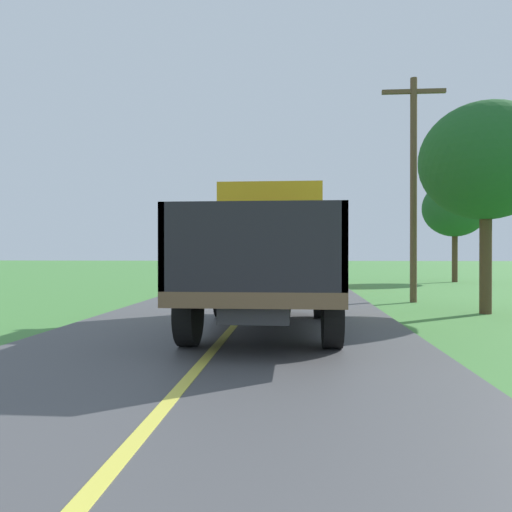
{
  "coord_description": "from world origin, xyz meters",
  "views": [
    {
      "loc": [
        1.17,
        2.78,
        1.45
      ],
      "look_at": [
        0.43,
        11.99,
        1.4
      ],
      "focal_mm": 35.06,
      "sensor_mm": 36.0,
      "label": 1
    }
  ],
  "objects_px": {
    "banana_truck_far": "(287,253)",
    "roadside_tree_near_left": "(486,162)",
    "utility_pole_roadside": "(414,181)",
    "roadside_tree_mid_right": "(455,208)",
    "banana_truck_near": "(269,252)"
  },
  "relations": [
    {
      "from": "banana_truck_far",
      "to": "roadside_tree_mid_right",
      "type": "bearing_deg",
      "value": 26.59
    },
    {
      "from": "banana_truck_far",
      "to": "roadside_tree_near_left",
      "type": "bearing_deg",
      "value": -62.24
    },
    {
      "from": "banana_truck_far",
      "to": "roadside_tree_near_left",
      "type": "relative_size",
      "value": 1.15
    },
    {
      "from": "banana_truck_near",
      "to": "roadside_tree_near_left",
      "type": "relative_size",
      "value": 1.15
    },
    {
      "from": "banana_truck_far",
      "to": "utility_pole_roadside",
      "type": "distance_m",
      "value": 7.97
    },
    {
      "from": "utility_pole_roadside",
      "to": "roadside_tree_near_left",
      "type": "xyz_separation_m",
      "value": [
        1.07,
        -2.72,
        0.07
      ]
    },
    {
      "from": "utility_pole_roadside",
      "to": "roadside_tree_mid_right",
      "type": "height_order",
      "value": "utility_pole_roadside"
    },
    {
      "from": "banana_truck_near",
      "to": "roadside_tree_mid_right",
      "type": "height_order",
      "value": "roadside_tree_mid_right"
    },
    {
      "from": "roadside_tree_near_left",
      "to": "roadside_tree_mid_right",
      "type": "xyz_separation_m",
      "value": [
        3.46,
        13.57,
        0.08
      ]
    },
    {
      "from": "utility_pole_roadside",
      "to": "roadside_tree_mid_right",
      "type": "relative_size",
      "value": 1.28
    },
    {
      "from": "banana_truck_near",
      "to": "roadside_tree_near_left",
      "type": "distance_m",
      "value": 6.13
    },
    {
      "from": "roadside_tree_mid_right",
      "to": "utility_pole_roadside",
      "type": "bearing_deg",
      "value": -112.66
    },
    {
      "from": "banana_truck_far",
      "to": "utility_pole_roadside",
      "type": "relative_size",
      "value": 0.88
    },
    {
      "from": "banana_truck_far",
      "to": "roadside_tree_near_left",
      "type": "height_order",
      "value": "roadside_tree_near_left"
    },
    {
      "from": "roadside_tree_near_left",
      "to": "banana_truck_near",
      "type": "bearing_deg",
      "value": -151.94
    }
  ]
}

